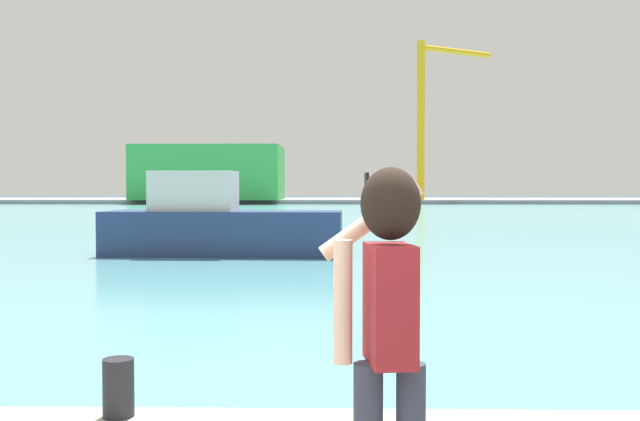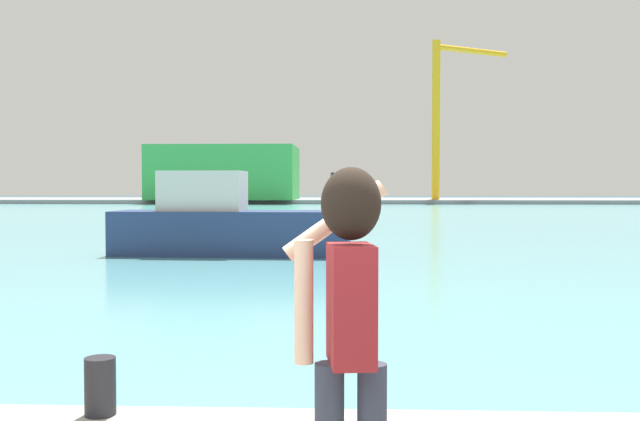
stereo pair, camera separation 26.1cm
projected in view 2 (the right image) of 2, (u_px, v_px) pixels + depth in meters
ground_plane at (342, 215)px, 53.25m from camera, size 220.00×220.00×0.00m
harbor_water at (342, 214)px, 55.25m from camera, size 140.00×100.00×0.02m
far_shore_dock at (345, 201)px, 95.18m from camera, size 140.00×20.00×0.51m
person_photographer at (348, 311)px, 3.33m from camera, size 0.53×0.55×1.74m
harbor_bollard at (100, 386)px, 5.14m from camera, size 0.22×0.22×0.42m
boat_moored at (227, 225)px, 22.38m from camera, size 7.45×2.34×2.63m
warehouse_left at (225, 173)px, 90.14m from camera, size 17.93×11.91×6.67m
port_crane at (444, 105)px, 89.32m from camera, size 10.39×6.52×19.79m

